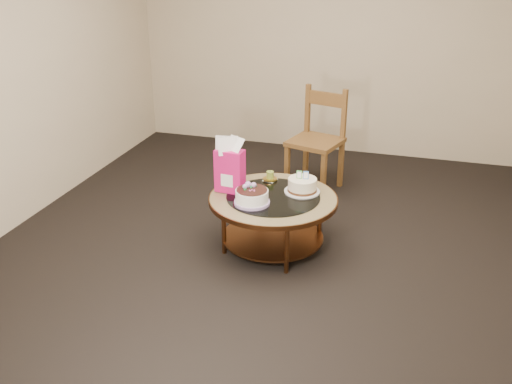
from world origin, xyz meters
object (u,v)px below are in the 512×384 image
(coffee_table, at_px, (273,205))
(decorated_cake, at_px, (252,197))
(gift_bag, at_px, (230,165))
(dining_chair, at_px, (317,140))
(cream_cake, at_px, (302,186))

(coffee_table, bearing_deg, decorated_cake, -124.77)
(coffee_table, distance_m, gift_bag, 0.47)
(coffee_table, relative_size, dining_chair, 1.02)
(dining_chair, bearing_deg, decorated_cake, -82.55)
(coffee_table, height_order, dining_chair, dining_chair)
(decorated_cake, relative_size, dining_chair, 0.27)
(decorated_cake, distance_m, dining_chair, 1.51)
(decorated_cake, distance_m, cream_cake, 0.45)
(decorated_cake, height_order, cream_cake, cream_cake)
(decorated_cake, height_order, gift_bag, gift_bag)
(cream_cake, relative_size, dining_chair, 0.28)
(coffee_table, relative_size, decorated_cake, 3.72)
(coffee_table, relative_size, cream_cake, 3.58)
(decorated_cake, relative_size, cream_cake, 0.96)
(cream_cake, distance_m, gift_bag, 0.60)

